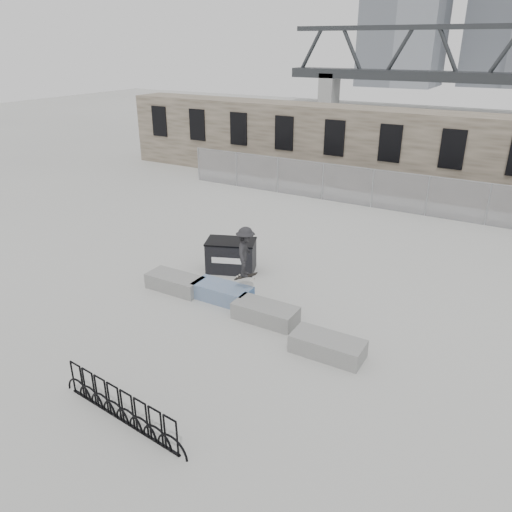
{
  "coord_description": "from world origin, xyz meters",
  "views": [
    {
      "loc": [
        7.31,
        -11.99,
        7.94
      ],
      "look_at": [
        -0.42,
        1.33,
        1.3
      ],
      "focal_mm": 35.0,
      "sensor_mm": 36.0,
      "label": 1
    }
  ],
  "objects": [
    {
      "name": "chainlink_fence",
      "position": [
        -0.0,
        12.5,
        1.04
      ],
      "size": [
        22.06,
        0.06,
        2.02
      ],
      "color": "gray",
      "rests_on": "ground"
    },
    {
      "name": "planter_offset",
      "position": [
        3.21,
        -1.01,
        0.29
      ],
      "size": [
        2.0,
        0.9,
        0.53
      ],
      "color": "gray",
      "rests_on": "ground"
    },
    {
      "name": "ground",
      "position": [
        0.0,
        0.0,
        0.0
      ],
      "size": [
        120.0,
        120.0,
        0.0
      ],
      "primitive_type": "plane",
      "color": "#B9BAB4",
      "rests_on": "ground"
    },
    {
      "name": "planter_center_left",
      "position": [
        -1.06,
        0.19,
        0.29
      ],
      "size": [
        2.0,
        0.9,
        0.53
      ],
      "color": "#315893",
      "rests_on": "ground"
    },
    {
      "name": "bike_rack",
      "position": [
        0.2,
        -5.8,
        0.44
      ],
      "size": [
        4.02,
        0.47,
        0.9
      ],
      "rotation": [
        0.0,
        0.0,
        -0.1
      ],
      "color": "black",
      "rests_on": "ground"
    },
    {
      "name": "planter_far_left",
      "position": [
        -2.89,
        -0.01,
        0.29
      ],
      "size": [
        2.0,
        0.9,
        0.53
      ],
      "color": "gray",
      "rests_on": "ground"
    },
    {
      "name": "planter_center_right",
      "position": [
        0.84,
        -0.26,
        0.29
      ],
      "size": [
        2.0,
        0.9,
        0.53
      ],
      "color": "gray",
      "rests_on": "ground"
    },
    {
      "name": "stone_wall",
      "position": [
        0.0,
        16.24,
        2.26
      ],
      "size": [
        36.0,
        2.58,
        4.5
      ],
      "color": "brown",
      "rests_on": "ground"
    },
    {
      "name": "dumpster",
      "position": [
        -2.07,
        2.31,
        0.6
      ],
      "size": [
        2.09,
        1.69,
        1.19
      ],
      "rotation": [
        0.0,
        0.0,
        0.38
      ],
      "color": "black",
      "rests_on": "ground"
    },
    {
      "name": "skateboarder",
      "position": [
        -0.22,
        0.33,
        1.85
      ],
      "size": [
        0.96,
        1.21,
        1.84
      ],
      "rotation": [
        0.0,
        0.0,
        1.95
      ],
      "color": "#242426",
      "rests_on": "ground"
    }
  ]
}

